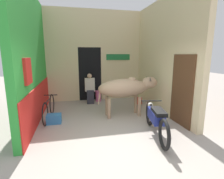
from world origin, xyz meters
name	(u,v)px	position (x,y,z in m)	size (l,w,h in m)	color
ground_plane	(120,144)	(0.00, 0.00, 0.00)	(30.00, 30.00, 0.00)	#9E9389
wall_left_shopfront	(32,59)	(-2.21, 2.15, 1.95)	(0.25, 4.32, 4.04)	green
wall_back_with_doorway	(92,63)	(-0.08, 4.58, 1.72)	(4.24, 0.93, 4.04)	beige
wall_right_with_door	(164,58)	(2.21, 2.12, 1.99)	(0.22, 4.32, 4.04)	beige
cow	(127,88)	(0.76, 1.91, 0.97)	(2.12, 0.67, 1.37)	tan
motorcycle_near	(156,118)	(1.05, 0.26, 0.46)	(0.64, 2.07, 0.81)	black
bicycle	(49,108)	(-1.82, 2.11, 0.37)	(0.44, 1.78, 0.73)	black
shopkeeper_seated	(90,88)	(-0.31, 3.77, 0.68)	(0.42, 0.33, 1.29)	#282833
plastic_stool	(98,96)	(0.08, 3.99, 0.25)	(0.35, 0.35, 0.48)	#DB6093
crate	(54,119)	(-1.64, 1.71, 0.14)	(0.44, 0.32, 0.28)	teal
bucket	(139,101)	(1.75, 3.21, 0.13)	(0.26, 0.26, 0.26)	#C63D33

